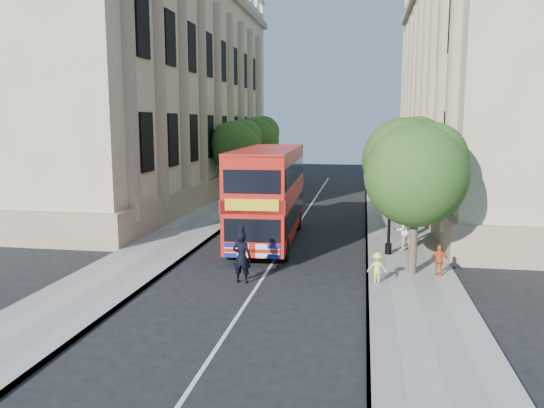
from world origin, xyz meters
The scene contains 17 objects.
ground centered at (0.00, 0.00, 0.00)m, with size 120.00×120.00×0.00m, color black.
pavement_right centered at (5.75, 10.00, 0.06)m, with size 3.50×80.00×0.12m, color gray.
pavement_left centered at (-5.75, 10.00, 0.06)m, with size 3.50×80.00×0.12m, color gray.
building_right centered at (13.80, 24.00, 9.00)m, with size 12.00×38.00×18.00m, color tan.
building_left centered at (-13.80, 24.00, 9.00)m, with size 12.00×38.00×18.00m, color tan.
tree_right_near centered at (5.84, 3.03, 4.25)m, with size 4.00×4.00×6.08m.
tree_right_mid centered at (5.84, 9.03, 4.45)m, with size 4.20×4.20×6.37m.
tree_right_far centered at (5.84, 15.03, 4.31)m, with size 4.00×4.00×6.15m.
tree_left_far centered at (-5.96, 22.03, 4.44)m, with size 4.00×4.00×6.30m.
tree_left_back centered at (-5.96, 30.03, 4.71)m, with size 4.20×4.20×6.65m.
lamp_post centered at (5.00, 6.00, 2.51)m, with size 0.32×0.32×5.16m.
double_decker_bus centered at (-0.87, 7.91, 2.59)m, with size 3.10×10.26×4.69m.
box_van centered at (-2.72, 11.58, 1.53)m, with size 2.59×5.60×3.12m.
police_constable centered at (-0.67, 1.00, 0.99)m, with size 0.72×0.47×1.97m, color black.
woman_pedestrian centered at (5.68, 6.91, 1.06)m, with size 0.91×0.71×1.88m, color silver.
child_a centered at (6.80, 2.81, 0.74)m, with size 0.73×0.30×1.24m, color #D85726.
child_b centered at (4.40, 1.47, 0.70)m, with size 0.74×0.43×1.15m, color #F4F153.
Camera 1 is at (3.81, -18.06, 6.05)m, focal length 35.00 mm.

